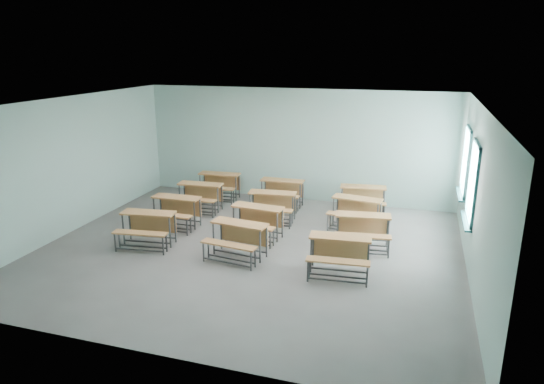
{
  "coord_description": "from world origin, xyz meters",
  "views": [
    {
      "loc": [
        3.39,
        -9.29,
        4.25
      ],
      "look_at": [
        0.14,
        1.2,
        1.0
      ],
      "focal_mm": 32.0,
      "sensor_mm": 36.0,
      "label": 1
    }
  ],
  "objects_px": {
    "desk_unit_r2c1": "(272,202)",
    "desk_unit_r0c0": "(147,224)",
    "desk_unit_r0c1": "(237,235)",
    "desk_unit_r2c0": "(199,193)",
    "desk_unit_r3c0": "(218,182)",
    "desk_unit_r1c1": "(256,218)",
    "desk_unit_r3c1": "(281,189)",
    "desk_unit_r1c2": "(363,227)",
    "desk_unit_r3c2": "(363,196)",
    "desk_unit_r2c2": "(356,209)",
    "desk_unit_r0c2": "(340,250)",
    "desk_unit_r1c0": "(175,207)"
  },
  "relations": [
    {
      "from": "desk_unit_r0c1",
      "to": "desk_unit_r3c2",
      "type": "xyz_separation_m",
      "value": [
        2.17,
        3.6,
        0.0
      ]
    },
    {
      "from": "desk_unit_r0c2",
      "to": "desk_unit_r2c2",
      "type": "relative_size",
      "value": 0.97
    },
    {
      "from": "desk_unit_r1c1",
      "to": "desk_unit_r0c0",
      "type": "bearing_deg",
      "value": -147.59
    },
    {
      "from": "desk_unit_r0c1",
      "to": "desk_unit_r0c2",
      "type": "height_order",
      "value": "same"
    },
    {
      "from": "desk_unit_r0c2",
      "to": "desk_unit_r1c0",
      "type": "height_order",
      "value": "same"
    },
    {
      "from": "desk_unit_r0c0",
      "to": "desk_unit_r2c2",
      "type": "xyz_separation_m",
      "value": [
        4.3,
        2.47,
        0.0
      ]
    },
    {
      "from": "desk_unit_r3c1",
      "to": "desk_unit_r3c0",
      "type": "bearing_deg",
      "value": 174.69
    },
    {
      "from": "desk_unit_r0c0",
      "to": "desk_unit_r3c1",
      "type": "relative_size",
      "value": 1.07
    },
    {
      "from": "desk_unit_r0c0",
      "to": "desk_unit_r1c0",
      "type": "xyz_separation_m",
      "value": [
        0.03,
        1.24,
        0.0
      ]
    },
    {
      "from": "desk_unit_r0c1",
      "to": "desk_unit_r2c1",
      "type": "distance_m",
      "value": 2.36
    },
    {
      "from": "desk_unit_r1c0",
      "to": "desk_unit_r0c1",
      "type": "bearing_deg",
      "value": -30.84
    },
    {
      "from": "desk_unit_r1c1",
      "to": "desk_unit_r3c1",
      "type": "height_order",
      "value": "same"
    },
    {
      "from": "desk_unit_r2c1",
      "to": "desk_unit_r1c0",
      "type": "bearing_deg",
      "value": -158.66
    },
    {
      "from": "desk_unit_r2c2",
      "to": "desk_unit_r1c1",
      "type": "bearing_deg",
      "value": -139.53
    },
    {
      "from": "desk_unit_r1c1",
      "to": "desk_unit_r1c2",
      "type": "bearing_deg",
      "value": 8.49
    },
    {
      "from": "desk_unit_r0c1",
      "to": "desk_unit_r3c2",
      "type": "distance_m",
      "value": 4.2
    },
    {
      "from": "desk_unit_r0c1",
      "to": "desk_unit_r3c1",
      "type": "distance_m",
      "value": 3.59
    },
    {
      "from": "desk_unit_r0c0",
      "to": "desk_unit_r1c0",
      "type": "distance_m",
      "value": 1.24
    },
    {
      "from": "desk_unit_r2c1",
      "to": "desk_unit_r0c0",
      "type": "bearing_deg",
      "value": -138.52
    },
    {
      "from": "desk_unit_r0c1",
      "to": "desk_unit_r2c1",
      "type": "relative_size",
      "value": 1.02
    },
    {
      "from": "desk_unit_r0c1",
      "to": "desk_unit_r2c0",
      "type": "distance_m",
      "value": 3.32
    },
    {
      "from": "desk_unit_r2c0",
      "to": "desk_unit_r3c2",
      "type": "relative_size",
      "value": 0.97
    },
    {
      "from": "desk_unit_r0c1",
      "to": "desk_unit_r2c2",
      "type": "xyz_separation_m",
      "value": [
        2.13,
        2.5,
        0.0
      ]
    },
    {
      "from": "desk_unit_r1c0",
      "to": "desk_unit_r2c2",
      "type": "xyz_separation_m",
      "value": [
        4.27,
        1.23,
        0.0
      ]
    },
    {
      "from": "desk_unit_r1c1",
      "to": "desk_unit_r3c2",
      "type": "distance_m",
      "value": 3.26
    },
    {
      "from": "desk_unit_r2c0",
      "to": "desk_unit_r2c1",
      "type": "xyz_separation_m",
      "value": [
        2.12,
        -0.21,
        0.0
      ]
    },
    {
      "from": "desk_unit_r2c1",
      "to": "desk_unit_r3c0",
      "type": "distance_m",
      "value": 2.49
    },
    {
      "from": "desk_unit_r2c1",
      "to": "desk_unit_r3c2",
      "type": "bearing_deg",
      "value": 24.62
    },
    {
      "from": "desk_unit_r1c0",
      "to": "desk_unit_r3c2",
      "type": "bearing_deg",
      "value": 28.27
    },
    {
      "from": "desk_unit_r0c1",
      "to": "desk_unit_r0c0",
      "type": "bearing_deg",
      "value": -173.69
    },
    {
      "from": "desk_unit_r2c0",
      "to": "desk_unit_r2c2",
      "type": "bearing_deg",
      "value": -4.17
    },
    {
      "from": "desk_unit_r0c2",
      "to": "desk_unit_r2c2",
      "type": "xyz_separation_m",
      "value": [
        -0.05,
        2.64,
        0.0
      ]
    },
    {
      "from": "desk_unit_r1c2",
      "to": "desk_unit_r3c0",
      "type": "relative_size",
      "value": 1.04
    },
    {
      "from": "desk_unit_r1c2",
      "to": "desk_unit_r0c0",
      "type": "bearing_deg",
      "value": -171.98
    },
    {
      "from": "desk_unit_r1c0",
      "to": "desk_unit_r2c0",
      "type": "height_order",
      "value": "same"
    },
    {
      "from": "desk_unit_r3c1",
      "to": "desk_unit_r1c1",
      "type": "bearing_deg",
      "value": -88.19
    },
    {
      "from": "desk_unit_r3c2",
      "to": "desk_unit_r2c1",
      "type": "bearing_deg",
      "value": -156.87
    },
    {
      "from": "desk_unit_r3c1",
      "to": "desk_unit_r3c2",
      "type": "relative_size",
      "value": 0.94
    },
    {
      "from": "desk_unit_r2c1",
      "to": "desk_unit_r3c2",
      "type": "height_order",
      "value": "same"
    },
    {
      "from": "desk_unit_r0c2",
      "to": "desk_unit_r1c2",
      "type": "bearing_deg",
      "value": 74.3
    },
    {
      "from": "desk_unit_r3c0",
      "to": "desk_unit_r1c2",
      "type": "bearing_deg",
      "value": -31.96
    },
    {
      "from": "desk_unit_r0c1",
      "to": "desk_unit_r2c0",
      "type": "height_order",
      "value": "same"
    },
    {
      "from": "desk_unit_r3c0",
      "to": "desk_unit_r3c1",
      "type": "height_order",
      "value": "same"
    },
    {
      "from": "desk_unit_r1c2",
      "to": "desk_unit_r2c0",
      "type": "xyz_separation_m",
      "value": [
        -4.55,
        1.28,
        0.0
      ]
    },
    {
      "from": "desk_unit_r0c1",
      "to": "desk_unit_r1c1",
      "type": "relative_size",
      "value": 1.02
    },
    {
      "from": "desk_unit_r1c0",
      "to": "desk_unit_r3c1",
      "type": "distance_m",
      "value": 3.1
    },
    {
      "from": "desk_unit_r2c0",
      "to": "desk_unit_r2c1",
      "type": "relative_size",
      "value": 0.98
    },
    {
      "from": "desk_unit_r1c0",
      "to": "desk_unit_r3c2",
      "type": "relative_size",
      "value": 0.93
    },
    {
      "from": "desk_unit_r2c1",
      "to": "desk_unit_r3c1",
      "type": "relative_size",
      "value": 1.05
    },
    {
      "from": "desk_unit_r1c2",
      "to": "desk_unit_r3c2",
      "type": "relative_size",
      "value": 1.0
    }
  ]
}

